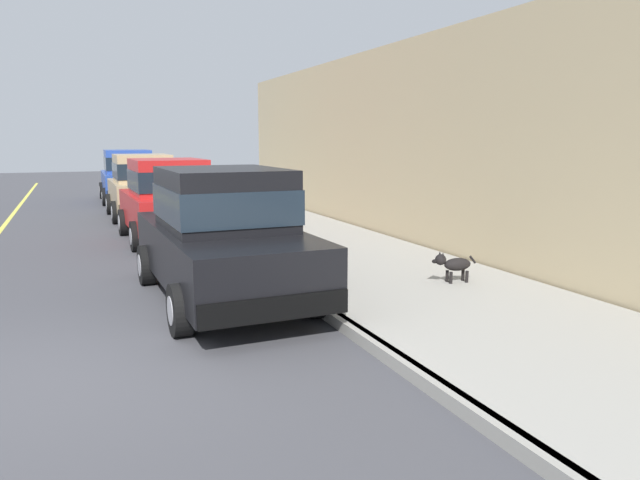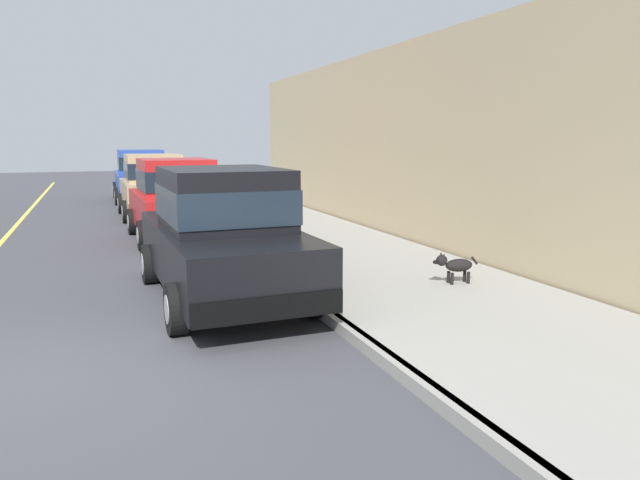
% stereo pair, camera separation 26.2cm
% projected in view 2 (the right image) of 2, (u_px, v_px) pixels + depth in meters
% --- Properties ---
extents(ground_plane, '(80.00, 80.00, 0.00)m').
position_uv_depth(ground_plane, '(56.00, 371.00, 6.03)').
color(ground_plane, '#424247').
extents(curb, '(0.16, 64.00, 0.14)m').
position_uv_depth(curb, '(346.00, 329.00, 7.13)').
color(curb, gray).
rests_on(curb, ground).
extents(sidewalk, '(3.60, 64.00, 0.14)m').
position_uv_depth(sidewalk, '(472.00, 314.00, 7.76)').
color(sidewalk, '#99968E').
rests_on(sidewalk, ground).
extents(car_black_sedan, '(2.12, 4.64, 1.92)m').
position_uv_depth(car_black_sedan, '(223.00, 233.00, 8.57)').
color(car_black_sedan, black).
rests_on(car_black_sedan, ground).
extents(car_red_hatchback, '(2.04, 3.85, 1.88)m').
position_uv_depth(car_red_hatchback, '(175.00, 198.00, 13.67)').
color(car_red_hatchback, red).
rests_on(car_red_hatchback, ground).
extents(car_tan_hatchback, '(1.99, 3.82, 1.88)m').
position_uv_depth(car_tan_hatchback, '(153.00, 185.00, 17.73)').
color(car_tan_hatchback, tan).
rests_on(car_tan_hatchback, ground).
extents(car_blue_sedan, '(2.08, 4.62, 1.92)m').
position_uv_depth(car_blue_sedan, '(141.00, 175.00, 22.51)').
color(car_blue_sedan, '#28479E').
rests_on(car_blue_sedan, ground).
extents(dog_black, '(0.76, 0.25, 0.49)m').
position_uv_depth(dog_black, '(455.00, 265.00, 9.05)').
color(dog_black, black).
rests_on(dog_black, sidewalk).
extents(fire_hydrant, '(0.34, 0.24, 0.72)m').
position_uv_depth(fire_hydrant, '(266.00, 232.00, 11.96)').
color(fire_hydrant, gold).
rests_on(fire_hydrant, sidewalk).
extents(building_facade, '(0.50, 20.00, 4.39)m').
position_uv_depth(building_facade, '(402.00, 145.00, 13.58)').
color(building_facade, tan).
rests_on(building_facade, ground).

